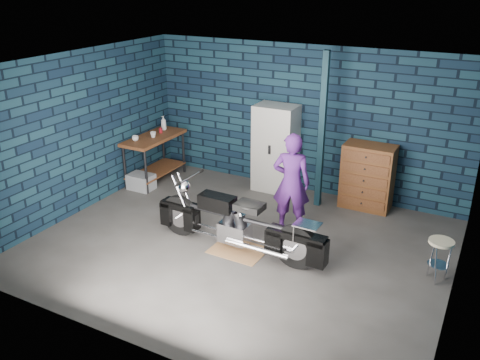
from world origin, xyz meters
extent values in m
plane|color=#4B4946|center=(0.00, 0.00, 0.00)|extent=(6.00, 6.00, 0.00)
cube|color=black|center=(0.00, 2.50, 1.35)|extent=(6.00, 0.02, 2.70)
cube|color=black|center=(-3.00, 0.00, 1.35)|extent=(0.02, 5.00, 2.70)
cube|color=black|center=(3.00, 0.00, 1.35)|extent=(0.02, 5.00, 2.70)
cube|color=white|center=(0.00, 0.00, 2.70)|extent=(6.00, 5.00, 0.02)
cube|color=#122E39|center=(0.55, 1.95, 1.35)|extent=(0.10, 0.10, 2.70)
cube|color=brown|center=(-2.68, 1.54, 0.46)|extent=(0.60, 1.40, 0.91)
cube|color=#936640|center=(0.06, -0.14, 0.00)|extent=(0.82, 0.62, 0.01)
imported|color=#501F75|center=(0.47, 0.86, 0.81)|extent=(0.66, 0.52, 1.61)
cube|color=gray|center=(-2.66, 1.04, 0.15)|extent=(0.48, 0.34, 0.30)
cube|color=beige|center=(-0.42, 2.23, 0.81)|extent=(0.76, 0.54, 1.63)
cube|color=brown|center=(1.32, 2.23, 0.57)|extent=(0.86, 0.48, 1.14)
imported|color=#C2B692|center=(-2.81, 1.15, 0.96)|extent=(0.14, 0.14, 0.10)
imported|color=#C2B692|center=(-2.65, 1.48, 0.96)|extent=(0.15, 0.15, 0.10)
cylinder|color=maroon|center=(-2.69, 1.79, 0.96)|extent=(0.09, 0.09, 0.10)
imported|color=gray|center=(-2.76, 1.99, 1.05)|extent=(0.13, 0.13, 0.28)
camera|label=1|loc=(3.17, -5.96, 3.86)|focal=38.00mm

